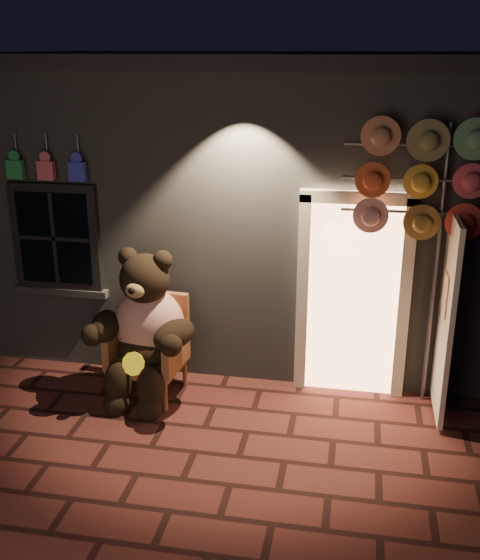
# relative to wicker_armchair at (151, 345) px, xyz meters

# --- Properties ---
(ground) EXTENTS (60.00, 60.00, 0.00)m
(ground) POSITION_rel_wicker_armchair_xyz_m (0.73, -1.05, -0.53)
(ground) COLOR #53241F
(ground) RESTS_ON ground
(shop_building) EXTENTS (7.30, 5.95, 3.51)m
(shop_building) POSITION_rel_wicker_armchair_xyz_m (0.73, 2.94, 1.20)
(shop_building) COLOR slate
(shop_building) RESTS_ON ground
(wicker_armchair) EXTENTS (0.80, 0.74, 1.07)m
(wicker_armchair) POSITION_rel_wicker_armchair_xyz_m (0.00, 0.00, 0.00)
(wicker_armchair) COLOR brown
(wicker_armchair) RESTS_ON ground
(teddy_bear) EXTENTS (1.21, 0.98, 1.66)m
(teddy_bear) POSITION_rel_wicker_armchair_xyz_m (-0.01, -0.14, 0.24)
(teddy_bear) COLOR #B12E12
(teddy_bear) RESTS_ON ground
(hat_rack) EXTENTS (1.78, 0.22, 2.90)m
(hat_rack) POSITION_rel_wicker_armchair_xyz_m (2.81, 0.23, 1.81)
(hat_rack) COLOR #59595E
(hat_rack) RESTS_ON ground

